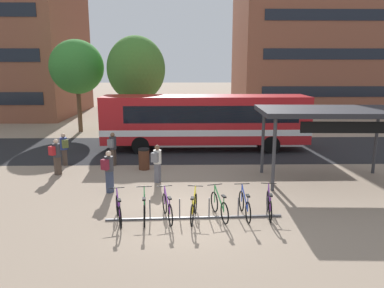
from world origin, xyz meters
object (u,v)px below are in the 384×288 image
at_px(parked_bicycle_purple_2, 167,208).
at_px(transit_shelter, 332,114).
at_px(parked_bicycle_green_4, 219,206).
at_px(parked_bicycle_green_1, 144,209).
at_px(parked_bicycle_blue_5, 245,206).
at_px(parked_bicycle_yellow_3, 194,208).
at_px(commuter_maroon_pack_3, 109,169).
at_px(trash_bin, 144,159).
at_px(street_tree_1, 136,69).
at_px(parked_bicycle_purple_0, 119,210).
at_px(street_tree_0, 77,67).
at_px(commuter_olive_pack_4, 64,147).
at_px(commuter_grey_pack_0, 157,161).
at_px(parked_bicycle_purple_6, 269,205).
at_px(city_bus, 204,120).
at_px(commuter_grey_pack_1, 113,147).
at_px(commuter_red_pack_2, 56,154).

relative_size(parked_bicycle_purple_2, transit_shelter, 0.28).
bearing_deg(parked_bicycle_green_4, parked_bicycle_green_1, 80.12).
distance_m(parked_bicycle_green_4, parked_bicycle_blue_5, 0.84).
bearing_deg(parked_bicycle_yellow_3, commuter_maroon_pack_3, 58.54).
height_order(parked_bicycle_yellow_3, transit_shelter, transit_shelter).
bearing_deg(parked_bicycle_blue_5, transit_shelter, -51.68).
xyz_separation_m(trash_bin, street_tree_1, (-1.47, 9.48, 4.17)).
height_order(parked_bicycle_purple_0, transit_shelter, transit_shelter).
xyz_separation_m(parked_bicycle_green_1, parked_bicycle_green_4, (2.44, 0.18, 0.00)).
distance_m(parked_bicycle_purple_2, street_tree_0, 18.62).
height_order(parked_bicycle_green_4, commuter_olive_pack_4, commuter_olive_pack_4).
relative_size(parked_bicycle_yellow_3, commuter_grey_pack_0, 1.04).
relative_size(parked_bicycle_purple_6, trash_bin, 1.66).
relative_size(parked_bicycle_purple_0, commuter_olive_pack_4, 1.02).
bearing_deg(street_tree_0, commuter_olive_pack_4, -78.93).
bearing_deg(trash_bin, city_bus, 54.35).
bearing_deg(transit_shelter, street_tree_1, 131.79).
bearing_deg(parked_bicycle_green_1, street_tree_1, 2.06).
height_order(parked_bicycle_yellow_3, commuter_olive_pack_4, commuter_olive_pack_4).
distance_m(commuter_grey_pack_1, commuter_red_pack_2, 2.74).
height_order(commuter_grey_pack_0, commuter_red_pack_2, commuter_red_pack_2).
relative_size(parked_bicycle_blue_5, trash_bin, 1.67).
distance_m(parked_bicycle_purple_2, commuter_maroon_pack_3, 3.62).
bearing_deg(commuter_grey_pack_1, commuter_olive_pack_4, 102.04).
distance_m(parked_bicycle_purple_0, parked_bicycle_purple_2, 1.56).
bearing_deg(parked_bicycle_purple_6, street_tree_1, 30.26).
xyz_separation_m(parked_bicycle_purple_0, commuter_grey_pack_0, (0.94, 4.04, 0.56)).
distance_m(transit_shelter, commuter_maroon_pack_3, 9.43).
height_order(city_bus, parked_bicycle_purple_0, city_bus).
bearing_deg(parked_bicycle_purple_0, parked_bicycle_blue_5, -100.60).
height_order(parked_bicycle_purple_0, street_tree_1, street_tree_1).
bearing_deg(commuter_red_pack_2, parked_bicycle_purple_6, -89.73).
relative_size(parked_bicycle_purple_6, street_tree_1, 0.24).
xyz_separation_m(parked_bicycle_purple_0, parked_bicycle_green_1, (0.81, 0.10, 0.00)).
xyz_separation_m(parked_bicycle_yellow_3, commuter_grey_pack_0, (-1.47, 3.90, 0.56)).
bearing_deg(commuter_grey_pack_1, commuter_grey_pack_0, -125.16).
bearing_deg(commuter_olive_pack_4, parked_bicycle_blue_5, -162.63).
xyz_separation_m(parked_bicycle_green_4, commuter_grey_pack_1, (-4.72, 6.54, 0.58)).
height_order(commuter_maroon_pack_3, trash_bin, commuter_maroon_pack_3).
bearing_deg(parked_bicycle_purple_6, commuter_maroon_pack_3, 75.25).
distance_m(commuter_red_pack_2, trash_bin, 4.01).
bearing_deg(city_bus, parked_bicycle_yellow_3, 85.01).
height_order(city_bus, commuter_grey_pack_1, city_bus).
xyz_separation_m(parked_bicycle_green_1, commuter_maroon_pack_3, (-1.67, 2.69, 0.59)).
relative_size(parked_bicycle_yellow_3, transit_shelter, 0.28).
relative_size(parked_bicycle_green_4, commuter_maroon_pack_3, 1.00).
bearing_deg(commuter_olive_pack_4, parked_bicycle_yellow_3, -170.17).
bearing_deg(commuter_olive_pack_4, parked_bicycle_green_4, -165.97).
bearing_deg(parked_bicycle_green_4, commuter_olive_pack_4, 33.13).
xyz_separation_m(parked_bicycle_yellow_3, commuter_olive_pack_4, (-6.31, 6.76, 0.56)).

